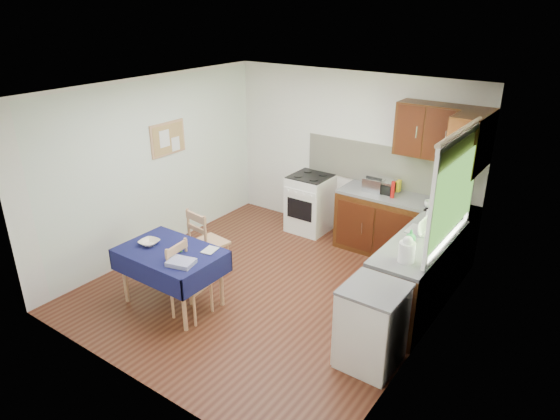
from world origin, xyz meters
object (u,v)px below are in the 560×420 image
Objects in this scene: dining_table at (171,258)px; chair_near at (187,279)px; toaster at (374,185)px; chair_far at (206,241)px; dish_rack at (424,231)px; sandwich_press at (384,186)px; kettle at (407,250)px.

dining_table is 0.35m from chair_near.
toaster reaches higher than dining_table.
chair_far is at bearing 23.73° from chair_near.
dish_rack is (1.07, -0.89, -0.08)m from toaster.
chair_far is (-0.15, 0.75, -0.12)m from dining_table.
sandwich_press is (0.12, 0.09, -0.01)m from toaster.
chair_far is 0.92m from chair_near.
chair_near is (0.31, -0.05, -0.15)m from dining_table.
sandwich_press is 2.05m from kettle.
sandwich_press is at bearing 51.74° from dining_table.
dish_rack is at bearing -149.41° from chair_far.
chair_far is 2.50× the size of dish_rack.
dish_rack reaches higher than dining_table.
dining_table is 2.99m from dish_rack.
kettle reaches higher than toaster.
sandwich_press is (1.09, 2.84, 0.51)m from chair_near.
toaster is 0.75× the size of dish_rack.
dining_table is 3.17× the size of dish_rack.
kettle is (2.61, 0.28, 0.53)m from chair_far.
chair_near is 2.36× the size of dish_rack.
kettle is at bearing -97.00° from dish_rack.
chair_far is 3.36× the size of toaster.
toaster reaches higher than dish_rack.
toaster is at bearing -118.67° from chair_far.
sandwich_press is 0.80× the size of dish_rack.
dish_rack is (2.51, 1.06, 0.42)m from chair_far.
chair_near is 3.06× the size of kettle.
dining_table is 2.70m from kettle.
sandwich_press is at bearing 38.61° from toaster.
toaster reaches higher than chair_near.
chair_far is 3.25× the size of kettle.
toaster is at bearing -131.71° from sandwich_press.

